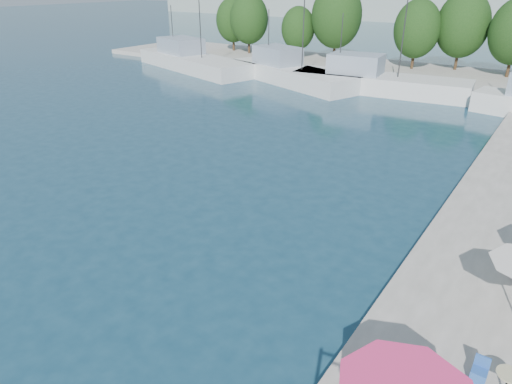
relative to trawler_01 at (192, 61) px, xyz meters
The scene contains 10 objects.
quay_far 27.19m from the trawler_01, 24.45° to the left, with size 90.00×16.00×0.60m, color gray.
trawler_01 is the anchor object (origin of this frame).
trawler_02 15.14m from the trawler_01, ahead, with size 18.53×10.66×10.20m.
trawler_03 25.30m from the trawler_01, ahead, with size 18.67×6.85×10.20m.
tree_01 14.70m from the trawler_01, 103.61° to the left, with size 5.35×5.35×7.92m.
tree_02 13.51m from the trawler_01, 88.19° to the left, with size 5.79×5.79×8.57m.
tree_03 16.07m from the trawler_01, 55.93° to the left, with size 4.75×4.75×7.03m.
tree_04 20.64m from the trawler_01, 45.10° to the left, with size 6.84×6.84×10.12m.
tree_05 29.02m from the trawler_01, 28.32° to the left, with size 5.63×5.63×8.34m.
tree_06 34.35m from the trawler_01, 28.13° to the left, with size 6.27×6.27×9.28m.
Camera 1 is at (9.91, 9.16, 11.08)m, focal length 32.00 mm.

